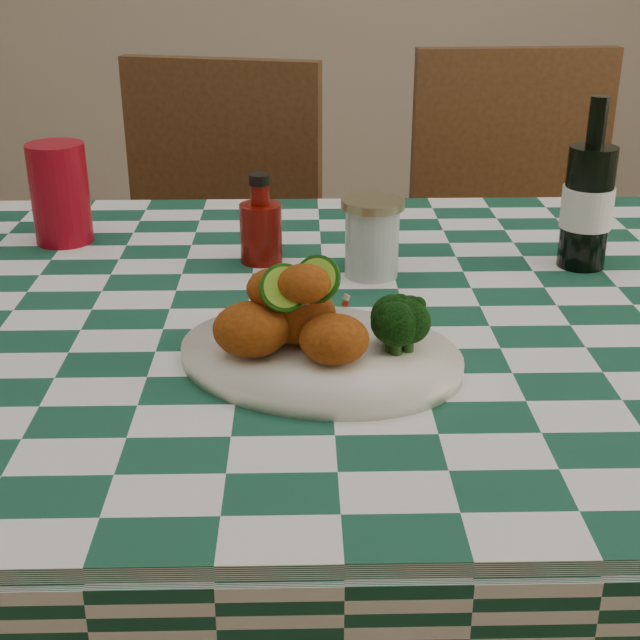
{
  "coord_description": "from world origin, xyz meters",
  "views": [
    {
      "loc": [
        -0.03,
        -1.08,
        1.24
      ],
      "look_at": [
        -0.01,
        -0.17,
        0.84
      ],
      "focal_mm": 50.0,
      "sensor_mm": 36.0,
      "label": 1
    }
  ],
  "objects_px": {
    "red_tumbler": "(60,194)",
    "wooden_chair_left": "(199,304)",
    "beer_bottle": "(590,184)",
    "wooden_chair_right": "(524,292)",
    "fried_chicken_pile": "(304,308)",
    "ketchup_bottle": "(261,219)",
    "mason_jar": "(372,238)",
    "dining_table": "(325,549)",
    "plate": "(320,357)"
  },
  "relations": [
    {
      "from": "red_tumbler",
      "to": "wooden_chair_left",
      "type": "height_order",
      "value": "wooden_chair_left"
    },
    {
      "from": "dining_table",
      "to": "fried_chicken_pile",
      "type": "height_order",
      "value": "fried_chicken_pile"
    },
    {
      "from": "fried_chicken_pile",
      "to": "red_tumbler",
      "type": "distance_m",
      "value": 0.59
    },
    {
      "from": "dining_table",
      "to": "beer_bottle",
      "type": "relative_size",
      "value": 6.7
    },
    {
      "from": "dining_table",
      "to": "fried_chicken_pile",
      "type": "xyz_separation_m",
      "value": [
        -0.03,
        -0.17,
        0.46
      ]
    },
    {
      "from": "fried_chicken_pile",
      "to": "plate",
      "type": "bearing_deg",
      "value": 0.0
    },
    {
      "from": "beer_bottle",
      "to": "wooden_chair_right",
      "type": "distance_m",
      "value": 0.73
    },
    {
      "from": "plate",
      "to": "ketchup_bottle",
      "type": "xyz_separation_m",
      "value": [
        -0.08,
        0.35,
        0.06
      ]
    },
    {
      "from": "fried_chicken_pile",
      "to": "mason_jar",
      "type": "bearing_deg",
      "value": 71.1
    },
    {
      "from": "dining_table",
      "to": "mason_jar",
      "type": "relative_size",
      "value": 14.78
    },
    {
      "from": "fried_chicken_pile",
      "to": "beer_bottle",
      "type": "height_order",
      "value": "beer_bottle"
    },
    {
      "from": "dining_table",
      "to": "red_tumbler",
      "type": "relative_size",
      "value": 10.55
    },
    {
      "from": "plate",
      "to": "wooden_chair_left",
      "type": "height_order",
      "value": "wooden_chair_left"
    },
    {
      "from": "plate",
      "to": "red_tumbler",
      "type": "distance_m",
      "value": 0.6
    },
    {
      "from": "dining_table",
      "to": "ketchup_bottle",
      "type": "height_order",
      "value": "ketchup_bottle"
    },
    {
      "from": "mason_jar",
      "to": "red_tumbler",
      "type": "bearing_deg",
      "value": 161.22
    },
    {
      "from": "red_tumbler",
      "to": "beer_bottle",
      "type": "bearing_deg",
      "value": -9.37
    },
    {
      "from": "mason_jar",
      "to": "beer_bottle",
      "type": "distance_m",
      "value": 0.32
    },
    {
      "from": "red_tumbler",
      "to": "wooden_chair_left",
      "type": "xyz_separation_m",
      "value": [
        0.15,
        0.44,
        -0.37
      ]
    },
    {
      "from": "fried_chicken_pile",
      "to": "wooden_chair_left",
      "type": "distance_m",
      "value": 0.98
    },
    {
      "from": "plate",
      "to": "mason_jar",
      "type": "height_order",
      "value": "mason_jar"
    },
    {
      "from": "beer_bottle",
      "to": "wooden_chair_right",
      "type": "relative_size",
      "value": 0.25
    },
    {
      "from": "plate",
      "to": "mason_jar",
      "type": "bearing_deg",
      "value": 74.29
    },
    {
      "from": "ketchup_bottle",
      "to": "wooden_chair_right",
      "type": "relative_size",
      "value": 0.13
    },
    {
      "from": "beer_bottle",
      "to": "red_tumbler",
      "type": "bearing_deg",
      "value": 170.63
    },
    {
      "from": "beer_bottle",
      "to": "mason_jar",
      "type": "bearing_deg",
      "value": -174.16
    },
    {
      "from": "wooden_chair_left",
      "to": "ketchup_bottle",
      "type": "bearing_deg",
      "value": -58.57
    },
    {
      "from": "dining_table",
      "to": "wooden_chair_right",
      "type": "relative_size",
      "value": 1.65
    },
    {
      "from": "fried_chicken_pile",
      "to": "ketchup_bottle",
      "type": "relative_size",
      "value": 1.21
    },
    {
      "from": "plate",
      "to": "beer_bottle",
      "type": "distance_m",
      "value": 0.52
    },
    {
      "from": "mason_jar",
      "to": "ketchup_bottle",
      "type": "bearing_deg",
      "value": 159.08
    },
    {
      "from": "mason_jar",
      "to": "wooden_chair_right",
      "type": "height_order",
      "value": "wooden_chair_right"
    },
    {
      "from": "dining_table",
      "to": "red_tumbler",
      "type": "distance_m",
      "value": 0.69
    },
    {
      "from": "mason_jar",
      "to": "wooden_chair_left",
      "type": "bearing_deg",
      "value": 118.61
    },
    {
      "from": "mason_jar",
      "to": "plate",
      "type": "bearing_deg",
      "value": -105.71
    },
    {
      "from": "fried_chicken_pile",
      "to": "red_tumbler",
      "type": "relative_size",
      "value": 1.03
    },
    {
      "from": "wooden_chair_right",
      "to": "mason_jar",
      "type": "bearing_deg",
      "value": -124.31
    },
    {
      "from": "ketchup_bottle",
      "to": "red_tumbler",
      "type": "bearing_deg",
      "value": 162.32
    },
    {
      "from": "fried_chicken_pile",
      "to": "ketchup_bottle",
      "type": "bearing_deg",
      "value": 100.14
    },
    {
      "from": "fried_chicken_pile",
      "to": "mason_jar",
      "type": "xyz_separation_m",
      "value": [
        0.1,
        0.29,
        -0.01
      ]
    },
    {
      "from": "red_tumbler",
      "to": "mason_jar",
      "type": "height_order",
      "value": "red_tumbler"
    },
    {
      "from": "beer_bottle",
      "to": "wooden_chair_right",
      "type": "bearing_deg",
      "value": 82.14
    },
    {
      "from": "dining_table",
      "to": "wooden_chair_left",
      "type": "bearing_deg",
      "value": 109.67
    },
    {
      "from": "plate",
      "to": "fried_chicken_pile",
      "type": "bearing_deg",
      "value": 180.0
    },
    {
      "from": "fried_chicken_pile",
      "to": "ketchup_bottle",
      "type": "distance_m",
      "value": 0.35
    },
    {
      "from": "dining_table",
      "to": "plate",
      "type": "height_order",
      "value": "plate"
    },
    {
      "from": "ketchup_bottle",
      "to": "wooden_chair_left",
      "type": "relative_size",
      "value": 0.13
    },
    {
      "from": "ketchup_bottle",
      "to": "mason_jar",
      "type": "relative_size",
      "value": 1.19
    },
    {
      "from": "fried_chicken_pile",
      "to": "wooden_chair_right",
      "type": "xyz_separation_m",
      "value": [
        0.49,
        0.92,
        -0.35
      ]
    },
    {
      "from": "red_tumbler",
      "to": "beer_bottle",
      "type": "xyz_separation_m",
      "value": [
        0.79,
        -0.13,
        0.05
      ]
    }
  ]
}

